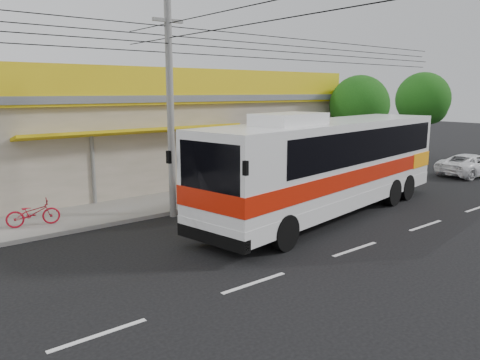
# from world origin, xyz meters

# --- Properties ---
(ground) EXTENTS (120.00, 120.00, 0.00)m
(ground) POSITION_xyz_m (0.00, 0.00, 0.00)
(ground) COLOR black
(ground) RESTS_ON ground
(sidewalk) EXTENTS (30.00, 3.20, 0.15)m
(sidewalk) POSITION_xyz_m (0.00, 6.00, 0.07)
(sidewalk) COLOR gray
(sidewalk) RESTS_ON ground
(lane_markings) EXTENTS (50.00, 0.12, 0.01)m
(lane_markings) POSITION_xyz_m (0.00, -2.50, 0.00)
(lane_markings) COLOR silver
(lane_markings) RESTS_ON ground
(storefront_building) EXTENTS (22.60, 9.20, 5.70)m
(storefront_building) POSITION_xyz_m (-0.01, 11.54, 2.30)
(storefront_building) COLOR gray
(storefront_building) RESTS_ON ground
(coach_bus) EXTENTS (13.14, 4.74, 3.97)m
(coach_bus) POSITION_xyz_m (2.72, 0.73, 2.12)
(coach_bus) COLOR silver
(coach_bus) RESTS_ON ground
(motorbike_red) EXTENTS (1.80, 0.92, 0.90)m
(motorbike_red) POSITION_xyz_m (-6.92, 5.66, 0.60)
(motorbike_red) COLOR maroon
(motorbike_red) RESTS_ON sidewalk
(white_car) EXTENTS (4.62, 2.55, 1.23)m
(white_car) POSITION_xyz_m (15.25, 1.17, 0.61)
(white_car) COLOR white
(white_car) RESTS_ON ground
(utility_pole) EXTENTS (34.00, 14.00, 7.92)m
(utility_pole) POSITION_xyz_m (-2.30, 4.20, 6.53)
(utility_pole) COLOR slate
(utility_pole) RESTS_ON ground
(tree_near) EXTENTS (3.36, 3.36, 5.57)m
(tree_near) POSITION_xyz_m (11.10, 5.77, 3.77)
(tree_near) COLOR black
(tree_near) RESTS_ON ground
(tree_far) EXTENTS (3.58, 3.58, 5.94)m
(tree_far) POSITION_xyz_m (18.70, 6.29, 4.02)
(tree_far) COLOR black
(tree_far) RESTS_ON ground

